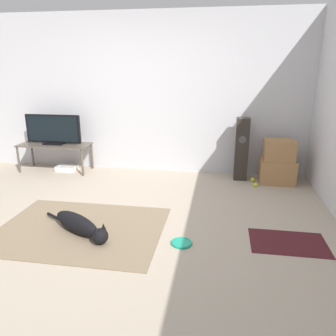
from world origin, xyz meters
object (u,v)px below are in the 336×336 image
(cardboard_box_lower, at_px, (277,171))
(tv_stand, at_px, (55,147))
(floor_speaker, at_px, (242,149))
(tv, at_px, (53,130))
(frisbee, at_px, (181,243))
(tennis_ball_near_speaker, at_px, (253,180))
(dog, at_px, (80,225))
(tennis_ball_by_boxes, at_px, (255,185))
(cardboard_box_upper, at_px, (279,150))
(game_console, at_px, (67,168))

(cardboard_box_lower, height_order, tv_stand, tv_stand)
(floor_speaker, height_order, tv, floor_speaker)
(frisbee, height_order, tv, tv)
(tv, height_order, tennis_ball_near_speaker, tv)
(cardboard_box_lower, relative_size, tennis_ball_near_speaker, 7.91)
(dog, distance_m, tv, 2.54)
(frisbee, xyz_separation_m, tv_stand, (-2.42, 2.10, 0.40))
(tv, relative_size, tennis_ball_by_boxes, 14.36)
(cardboard_box_upper, xyz_separation_m, tennis_ball_near_speaker, (-0.35, -0.00, -0.49))
(tennis_ball_by_boxes, height_order, game_console, game_console)
(game_console, bearing_deg, tennis_ball_near_speaker, -1.64)
(tennis_ball_by_boxes, bearing_deg, floor_speaker, 122.12)
(cardboard_box_lower, distance_m, game_console, 3.47)
(frisbee, distance_m, game_console, 3.10)
(tv_stand, bearing_deg, tennis_ball_by_boxes, -5.02)
(tennis_ball_by_boxes, bearing_deg, tv, 174.93)
(floor_speaker, relative_size, tennis_ball_near_speaker, 14.74)
(dog, relative_size, cardboard_box_lower, 1.76)
(tennis_ball_by_boxes, bearing_deg, dog, -137.79)
(tv_stand, bearing_deg, frisbee, -40.98)
(tv, bearing_deg, tv_stand, -90.00)
(tv_stand, bearing_deg, cardboard_box_lower, -0.72)
(cardboard_box_lower, xyz_separation_m, cardboard_box_upper, (-0.00, -0.01, 0.34))
(dog, bearing_deg, cardboard_box_lower, 41.43)
(tennis_ball_near_speaker, bearing_deg, tennis_ball_by_boxes, -84.14)
(floor_speaker, distance_m, game_console, 2.95)
(frisbee, bearing_deg, tv_stand, 139.02)
(dog, height_order, tv_stand, tv_stand)
(tv_stand, relative_size, tennis_ball_by_boxes, 17.93)
(tennis_ball_by_boxes, bearing_deg, tennis_ball_near_speaker, 95.86)
(cardboard_box_lower, relative_size, tv, 0.55)
(frisbee, height_order, floor_speaker, floor_speaker)
(dog, bearing_deg, tv, 122.65)
(frisbee, relative_size, tv_stand, 0.18)
(floor_speaker, relative_size, tv_stand, 0.82)
(cardboard_box_upper, relative_size, floor_speaker, 0.46)
(tv, bearing_deg, cardboard_box_upper, -0.96)
(frisbee, bearing_deg, cardboard_box_lower, 59.33)
(frisbee, height_order, cardboard_box_lower, cardboard_box_lower)
(tv_stand, bearing_deg, game_console, 9.27)
(game_console, bearing_deg, tennis_ball_by_boxes, -5.78)
(cardboard_box_upper, distance_m, tennis_ball_by_boxes, 0.63)
(cardboard_box_upper, relative_size, tennis_ball_near_speaker, 6.74)
(cardboard_box_lower, xyz_separation_m, floor_speaker, (-0.55, 0.10, 0.30))
(cardboard_box_upper, xyz_separation_m, tennis_ball_by_boxes, (-0.33, -0.23, -0.49))
(cardboard_box_upper, xyz_separation_m, floor_speaker, (-0.54, 0.11, -0.03))
(cardboard_box_upper, xyz_separation_m, tv_stand, (-3.63, 0.06, -0.11))
(floor_speaker, bearing_deg, cardboard_box_upper, -11.50)
(dog, bearing_deg, frisbee, -1.18)
(frisbee, relative_size, tennis_ball_near_speaker, 3.22)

